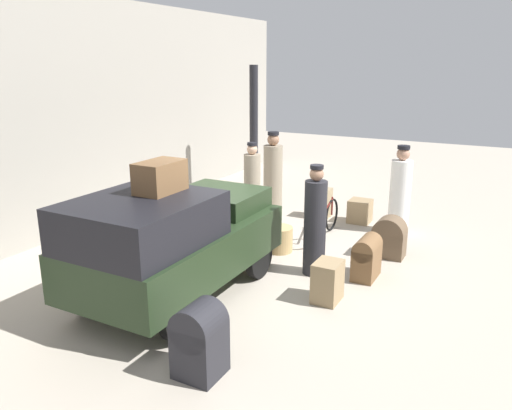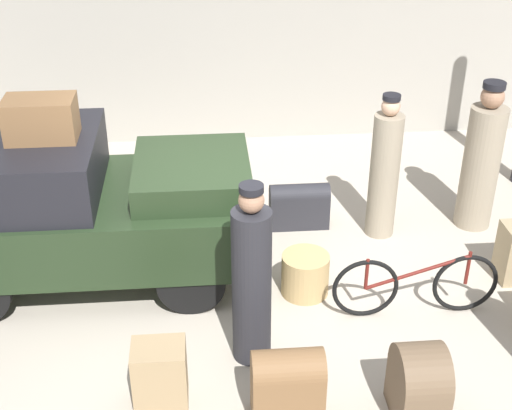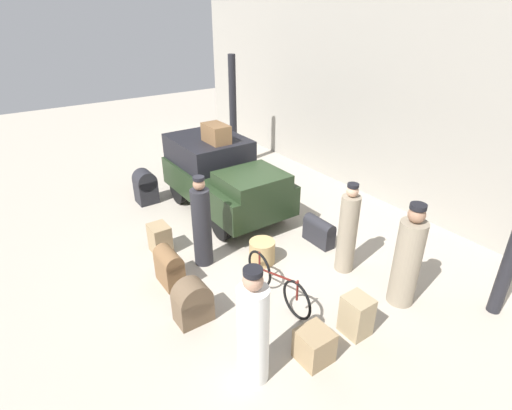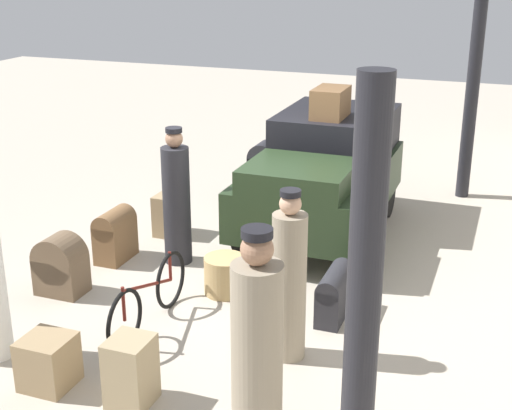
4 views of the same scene
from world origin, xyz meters
name	(u,v)px [view 4 (image 4 of 4)]	position (x,y,z in m)	size (l,w,h in m)	color
ground_plane	(247,269)	(0.00, 0.00, 0.00)	(30.00, 30.00, 0.00)	#A89E8E
canopy_pillar_left	(471,99)	(-3.90, 2.26, 1.60)	(0.21, 0.21, 3.20)	black
canopy_pillar_right	(361,341)	(3.92, 2.26, 1.60)	(0.21, 0.21, 3.20)	black
truck	(324,171)	(-1.63, 0.53, 0.88)	(3.33, 1.67, 1.60)	black
bicycle	(149,298)	(1.71, -0.43, 0.34)	(1.65, 0.04, 0.69)	black
wicker_basket	(225,275)	(0.69, 0.00, 0.22)	(0.49, 0.49, 0.44)	tan
porter_lifting_near_truck	(257,342)	(2.90, 1.22, 0.82)	(0.42, 0.42, 1.79)	gray
conductor_in_dark_uniform	(289,282)	(1.74, 1.11, 0.80)	(0.34, 0.34, 1.72)	gray
porter_standing_middle	(177,202)	(0.07, -0.91, 0.81)	(0.35, 0.35, 1.76)	#232328
trunk_large_brown	(335,292)	(0.81, 1.34, 0.29)	(0.70, 0.26, 0.56)	#232328
suitcase_small_leather	(170,214)	(-0.74, -1.44, 0.29)	(0.45, 0.35, 0.58)	#937A56
suitcase_black_upright	(265,166)	(-3.02, -0.84, 0.43)	(0.46, 0.48, 0.83)	#232328
suitcase_tan_flat	(131,372)	(2.97, 0.07, 0.32)	(0.40, 0.36, 0.63)	#9E8966
trunk_barrel_dark	(61,266)	(1.35, -1.78, 0.34)	(0.39, 0.55, 0.71)	brown
trunk_wicker_pale	(115,234)	(0.30, -1.70, 0.35)	(0.58, 0.33, 0.67)	brown
trunk_umber_medium	(48,362)	(2.99, -0.78, 0.24)	(0.44, 0.44, 0.49)	#937A56
trunk_on_truck_roof	(331,103)	(-1.84, 0.53, 1.81)	(0.67, 0.42, 0.41)	brown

